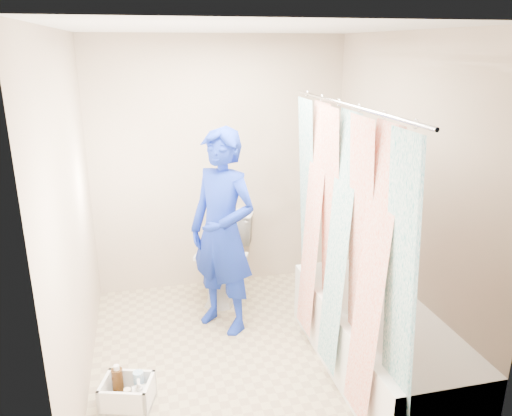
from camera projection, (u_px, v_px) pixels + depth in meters
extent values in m
plane|color=tan|center=(251.00, 353.00, 3.91)|extent=(2.60, 2.60, 0.00)
cube|color=silver|center=(249.00, 28.00, 3.17)|extent=(2.40, 2.60, 0.02)
cube|color=tan|center=(220.00, 166.00, 4.74)|extent=(2.40, 0.02, 2.40)
cube|color=tan|center=(311.00, 291.00, 2.34)|extent=(2.40, 0.02, 2.40)
cube|color=tan|center=(72.00, 221.00, 3.27)|extent=(0.02, 2.60, 2.40)
cube|color=tan|center=(403.00, 196.00, 3.80)|extent=(0.02, 2.60, 2.40)
cube|color=white|center=(377.00, 341.00, 3.63)|extent=(0.70, 1.75, 0.50)
cube|color=white|center=(379.00, 315.00, 3.56)|extent=(0.58, 1.63, 0.06)
cylinder|color=silver|center=(348.00, 105.00, 3.03)|extent=(0.02, 1.90, 0.02)
cube|color=white|center=(340.00, 247.00, 3.32)|extent=(0.06, 1.75, 1.80)
imported|color=white|center=(224.00, 258.00, 4.71)|extent=(0.69, 0.86, 0.77)
cube|color=white|center=(221.00, 257.00, 4.57)|extent=(0.51, 0.37, 0.04)
cylinder|color=black|center=(220.00, 215.00, 4.80)|extent=(0.04, 0.04, 0.23)
cylinder|color=gold|center=(220.00, 203.00, 4.76)|extent=(0.06, 0.06, 0.03)
cylinder|color=white|center=(235.00, 218.00, 4.79)|extent=(0.03, 0.03, 0.18)
imported|color=#1040A8|center=(223.00, 233.00, 4.04)|extent=(0.72, 0.73, 1.70)
cube|color=white|center=(128.00, 403.00, 3.34)|extent=(0.38, 0.34, 0.03)
cube|color=white|center=(105.00, 392.00, 3.32)|extent=(0.10, 0.25, 0.19)
cube|color=white|center=(150.00, 394.00, 3.30)|extent=(0.10, 0.25, 0.19)
cube|color=white|center=(122.00, 405.00, 3.20)|extent=(0.31, 0.12, 0.19)
cube|color=white|center=(133.00, 382.00, 3.42)|extent=(0.31, 0.12, 0.19)
cylinder|color=#3C220C|center=(118.00, 383.00, 3.34)|extent=(0.08, 0.08, 0.21)
cylinder|color=white|center=(139.00, 384.00, 3.35)|extent=(0.07, 0.07, 0.19)
cylinder|color=beige|center=(128.00, 398.00, 3.26)|extent=(0.05, 0.05, 0.14)
cylinder|color=#3C220C|center=(114.00, 403.00, 3.26)|extent=(0.06, 0.06, 0.06)
cylinder|color=gold|center=(113.00, 398.00, 3.25)|extent=(0.07, 0.07, 0.01)
imported|color=white|center=(139.00, 393.00, 3.25)|extent=(0.10, 0.10, 0.21)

